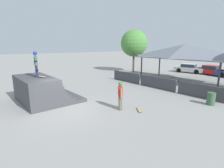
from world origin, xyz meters
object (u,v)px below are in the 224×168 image
bystander_walking (120,93)px  trash_bin (211,99)px  parked_car_white (189,69)px  parked_car_red (212,70)px  skateboard_on_deck (41,76)px  skateboard_on_ground (139,110)px  tree_beside_pavilion (134,43)px  skater_on_deck (36,62)px

bystander_walking → trash_bin: 6.17m
parked_car_white → parked_car_red: same height
skateboard_on_deck → skateboard_on_ground: skateboard_on_deck is taller
skateboard_on_ground → tree_beside_pavilion: size_ratio=0.12×
bystander_walking → parked_car_white: (-4.63, 17.92, -0.43)m
skater_on_deck → tree_beside_pavilion: 16.79m
skater_on_deck → skateboard_on_ground: skater_on_deck is taller
tree_beside_pavilion → skateboard_on_ground: bearing=-45.4°
skater_on_deck → trash_bin: 12.02m
skater_on_deck → bystander_walking: skater_on_deck is taller
skater_on_deck → skateboard_on_deck: 1.02m
skateboard_on_ground → trash_bin: 5.05m
parked_car_white → skateboard_on_ground: bearing=-81.3°
skateboard_on_deck → trash_bin: skateboard_on_deck is taller
skateboard_on_deck → skateboard_on_ground: size_ratio=1.18×
trash_bin → parked_car_red: (-4.99, 13.12, 0.18)m
skateboard_on_deck → parked_car_white: bearing=82.0°
skateboard_on_deck → bystander_walking: bearing=27.9°
bystander_walking → skateboard_on_ground: (0.94, 0.73, -0.97)m
skateboard_on_ground → trash_bin: (2.36, 4.45, 0.37)m
skater_on_deck → tree_beside_pavilion: size_ratio=0.28×
skater_on_deck → skateboard_on_deck: size_ratio=1.99×
skater_on_deck → parked_car_white: skater_on_deck is taller
tree_beside_pavilion → trash_bin: size_ratio=7.25×
parked_car_red → skateboard_on_ground: bearing=-72.9°
trash_bin → tree_beside_pavilion: bearing=152.6°
skateboard_on_ground → parked_car_white: bearing=-32.9°
bystander_walking → parked_car_white: 18.52m
skateboard_on_deck → skateboard_on_ground: (5.31, 3.98, -1.79)m
tree_beside_pavilion → trash_bin: tree_beside_pavilion is taller
parked_car_white → parked_car_red: 2.96m
trash_bin → parked_car_white: 15.01m
parked_car_white → trash_bin: bearing=-67.4°
bystander_walking → tree_beside_pavilion: (-10.48, 12.32, 3.18)m
tree_beside_pavilion → trash_bin: 15.98m
skateboard_on_ground → skateboard_on_deck: bearing=76.1°
parked_car_white → parked_car_red: size_ratio=0.97×
parked_car_white → skateboard_on_deck: bearing=-98.6°
trash_bin → skateboard_on_ground: bearing=-118.0°
tree_beside_pavilion → skater_on_deck: bearing=-70.0°
skater_on_deck → parked_car_white: (0.15, 21.33, -2.18)m
skateboard_on_ground → trash_bin: size_ratio=0.86×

